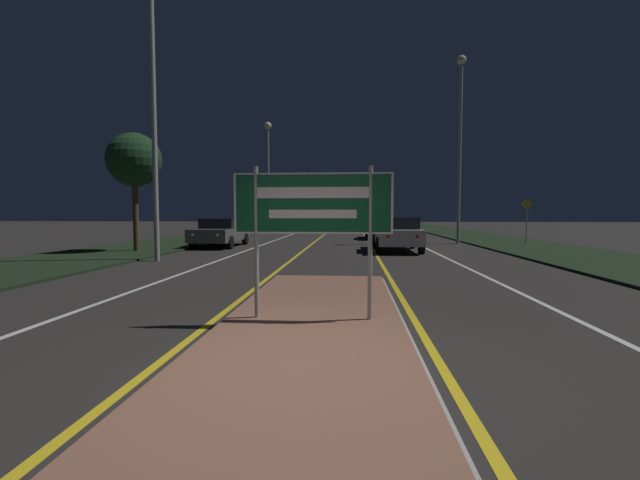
{
  "coord_description": "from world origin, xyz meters",
  "views": [
    {
      "loc": [
        0.59,
        -4.5,
        1.72
      ],
      "look_at": [
        0.0,
        3.47,
        1.21
      ],
      "focal_mm": 24.0,
      "sensor_mm": 36.0,
      "label": 1
    }
  ],
  "objects_px": {
    "car_receding_1": "(381,227)",
    "warning_sign": "(527,217)",
    "streetlight_left_near": "(152,58)",
    "car_approaching_0": "(221,232)",
    "car_receding_0": "(397,233)",
    "streetlight_left_far": "(268,156)",
    "highway_sign": "(313,210)",
    "streetlight_right_near": "(460,127)"
  },
  "relations": [
    {
      "from": "highway_sign",
      "to": "streetlight_left_far",
      "type": "relative_size",
      "value": 0.26
    },
    {
      "from": "warning_sign",
      "to": "car_approaching_0",
      "type": "bearing_deg",
      "value": -171.91
    },
    {
      "from": "car_receding_1",
      "to": "car_approaching_0",
      "type": "distance_m",
      "value": 11.26
    },
    {
      "from": "car_approaching_0",
      "to": "warning_sign",
      "type": "distance_m",
      "value": 16.24
    },
    {
      "from": "streetlight_left_near",
      "to": "car_receding_1",
      "type": "relative_size",
      "value": 2.25
    },
    {
      "from": "car_receding_0",
      "to": "car_approaching_0",
      "type": "bearing_deg",
      "value": 167.38
    },
    {
      "from": "streetlight_left_far",
      "to": "streetlight_left_near",
      "type": "bearing_deg",
      "value": -89.45
    },
    {
      "from": "highway_sign",
      "to": "car_receding_0",
      "type": "xyz_separation_m",
      "value": [
        2.63,
        13.02,
        -0.95
      ]
    },
    {
      "from": "car_receding_1",
      "to": "car_receding_0",
      "type": "bearing_deg",
      "value": -89.27
    },
    {
      "from": "car_receding_0",
      "to": "car_receding_1",
      "type": "bearing_deg",
      "value": 90.73
    },
    {
      "from": "warning_sign",
      "to": "highway_sign",
      "type": "bearing_deg",
      "value": -120.01
    },
    {
      "from": "car_receding_1",
      "to": "warning_sign",
      "type": "bearing_deg",
      "value": -33.8
    },
    {
      "from": "car_approaching_0",
      "to": "warning_sign",
      "type": "xyz_separation_m",
      "value": [
        16.06,
        2.28,
        0.75
      ]
    },
    {
      "from": "highway_sign",
      "to": "car_receding_1",
      "type": "distance_m",
      "value": 22.41
    },
    {
      "from": "streetlight_left_near",
      "to": "car_approaching_0",
      "type": "relative_size",
      "value": 2.27
    },
    {
      "from": "streetlight_left_near",
      "to": "warning_sign",
      "type": "relative_size",
      "value": 4.51
    },
    {
      "from": "highway_sign",
      "to": "streetlight_left_near",
      "type": "height_order",
      "value": "streetlight_left_near"
    },
    {
      "from": "car_receding_0",
      "to": "warning_sign",
      "type": "height_order",
      "value": "warning_sign"
    },
    {
      "from": "car_approaching_0",
      "to": "streetlight_left_near",
      "type": "bearing_deg",
      "value": -92.34
    },
    {
      "from": "streetlight_left_near",
      "to": "car_receding_0",
      "type": "distance_m",
      "value": 11.95
    },
    {
      "from": "highway_sign",
      "to": "car_approaching_0",
      "type": "bearing_deg",
      "value": 112.13
    },
    {
      "from": "streetlight_left_far",
      "to": "car_receding_0",
      "type": "distance_m",
      "value": 20.17
    },
    {
      "from": "highway_sign",
      "to": "streetlight_left_far",
      "type": "distance_m",
      "value": 31.1
    },
    {
      "from": "car_approaching_0",
      "to": "streetlight_left_far",
      "type": "bearing_deg",
      "value": 91.83
    },
    {
      "from": "streetlight_right_near",
      "to": "car_receding_0",
      "type": "relative_size",
      "value": 2.24
    },
    {
      "from": "highway_sign",
      "to": "car_receding_0",
      "type": "relative_size",
      "value": 0.52
    },
    {
      "from": "highway_sign",
      "to": "streetlight_left_near",
      "type": "xyz_separation_m",
      "value": [
        -6.36,
        8.31,
        5.36
      ]
    },
    {
      "from": "streetlight_right_near",
      "to": "car_approaching_0",
      "type": "distance_m",
      "value": 14.24
    },
    {
      "from": "car_receding_0",
      "to": "warning_sign",
      "type": "bearing_deg",
      "value": 29.97
    },
    {
      "from": "streetlight_right_near",
      "to": "car_receding_1",
      "type": "distance_m",
      "value": 8.13
    },
    {
      "from": "streetlight_left_near",
      "to": "car_receding_1",
      "type": "distance_m",
      "value": 17.7
    },
    {
      "from": "highway_sign",
      "to": "streetlight_right_near",
      "type": "relative_size",
      "value": 0.23
    },
    {
      "from": "streetlight_left_near",
      "to": "car_receding_0",
      "type": "bearing_deg",
      "value": 27.66
    },
    {
      "from": "streetlight_left_near",
      "to": "streetlight_right_near",
      "type": "height_order",
      "value": "streetlight_left_near"
    },
    {
      "from": "streetlight_left_far",
      "to": "warning_sign",
      "type": "relative_size",
      "value": 3.96
    },
    {
      "from": "car_receding_0",
      "to": "car_approaching_0",
      "type": "relative_size",
      "value": 0.98
    },
    {
      "from": "car_receding_0",
      "to": "warning_sign",
      "type": "xyz_separation_m",
      "value": [
        7.34,
        4.23,
        0.71
      ]
    },
    {
      "from": "highway_sign",
      "to": "streetlight_left_near",
      "type": "distance_m",
      "value": 11.76
    },
    {
      "from": "streetlight_right_near",
      "to": "car_receding_1",
      "type": "height_order",
      "value": "streetlight_right_near"
    },
    {
      "from": "streetlight_left_far",
      "to": "streetlight_right_near",
      "type": "height_order",
      "value": "streetlight_right_near"
    },
    {
      "from": "streetlight_right_near",
      "to": "car_receding_0",
      "type": "height_order",
      "value": "streetlight_right_near"
    },
    {
      "from": "streetlight_left_near",
      "to": "car_approaching_0",
      "type": "distance_m",
      "value": 9.22
    }
  ]
}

